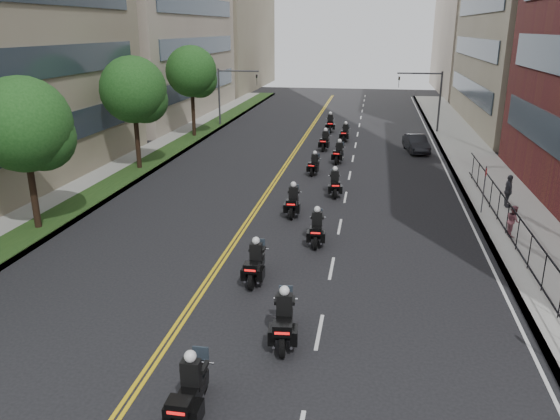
# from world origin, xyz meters

# --- Properties ---
(sidewalk_right) EXTENTS (4.00, 90.00, 0.15)m
(sidewalk_right) POSITION_xyz_m (12.00, 25.00, 0.07)
(sidewalk_right) COLOR gray
(sidewalk_right) RESTS_ON ground
(sidewalk_left) EXTENTS (4.00, 90.00, 0.15)m
(sidewalk_left) POSITION_xyz_m (-12.00, 25.00, 0.07)
(sidewalk_left) COLOR gray
(sidewalk_left) RESTS_ON ground
(grass_strip) EXTENTS (2.00, 90.00, 0.04)m
(grass_strip) POSITION_xyz_m (-11.20, 25.00, 0.17)
(grass_strip) COLOR #143413
(grass_strip) RESTS_ON sidewalk_left
(building_right_far) EXTENTS (15.00, 28.00, 26.00)m
(building_right_far) POSITION_xyz_m (21.50, 78.00, 13.00)
(building_right_far) COLOR gray
(building_right_far) RESTS_ON ground
(building_left_far) EXTENTS (16.00, 28.00, 26.00)m
(building_left_far) POSITION_xyz_m (-22.00, 78.00, 13.00)
(building_left_far) COLOR #7C715A
(building_left_far) RESTS_ON ground
(iron_fence) EXTENTS (0.05, 28.00, 1.50)m
(iron_fence) POSITION_xyz_m (11.00, 12.00, 0.90)
(iron_fence) COLOR black
(iron_fence) RESTS_ON sidewalk_right
(street_trees) EXTENTS (4.40, 38.40, 7.98)m
(street_trees) POSITION_xyz_m (-11.05, 18.61, 5.13)
(street_trees) COLOR #312016
(street_trees) RESTS_ON ground
(traffic_signal_right) EXTENTS (4.09, 0.20, 5.60)m
(traffic_signal_right) POSITION_xyz_m (9.54, 42.00, 3.70)
(traffic_signal_right) COLOR #3F3F44
(traffic_signal_right) RESTS_ON ground
(traffic_signal_left) EXTENTS (4.09, 0.20, 5.60)m
(traffic_signal_left) POSITION_xyz_m (-9.54, 42.00, 3.70)
(traffic_signal_left) COLOR #3F3F44
(traffic_signal_left) RESTS_ON ground
(motorcycle_0) EXTENTS (0.57, 2.49, 1.84)m
(motorcycle_0) POSITION_xyz_m (0.42, 0.39, 0.73)
(motorcycle_0) COLOR black
(motorcycle_0) RESTS_ON ground
(motorcycle_1) EXTENTS (0.71, 2.53, 1.87)m
(motorcycle_1) POSITION_xyz_m (2.17, 4.22, 0.74)
(motorcycle_1) COLOR black
(motorcycle_1) RESTS_ON ground
(motorcycle_2) EXTENTS (0.55, 2.41, 1.78)m
(motorcycle_2) POSITION_xyz_m (0.37, 8.33, 0.70)
(motorcycle_2) COLOR black
(motorcycle_2) RESTS_ON ground
(motorcycle_3) EXTENTS (0.57, 2.36, 1.74)m
(motorcycle_3) POSITION_xyz_m (2.29, 12.60, 0.69)
(motorcycle_3) COLOR black
(motorcycle_3) RESTS_ON ground
(motorcycle_4) EXTENTS (0.56, 2.40, 1.77)m
(motorcycle_4) POSITION_xyz_m (0.65, 16.39, 0.70)
(motorcycle_4) COLOR black
(motorcycle_4) RESTS_ON ground
(motorcycle_5) EXTENTS (0.68, 2.33, 1.72)m
(motorcycle_5) POSITION_xyz_m (2.54, 20.26, 0.68)
(motorcycle_5) COLOR black
(motorcycle_5) RESTS_ON ground
(motorcycle_6) EXTENTS (0.62, 2.13, 1.57)m
(motorcycle_6) POSITION_xyz_m (0.82, 24.96, 0.62)
(motorcycle_6) COLOR black
(motorcycle_6) RESTS_ON ground
(motorcycle_7) EXTENTS (0.69, 2.33, 1.72)m
(motorcycle_7) POSITION_xyz_m (2.21, 28.55, 0.68)
(motorcycle_7) COLOR black
(motorcycle_7) RESTS_ON ground
(motorcycle_8) EXTENTS (0.64, 2.40, 1.77)m
(motorcycle_8) POSITION_xyz_m (0.83, 32.70, 0.70)
(motorcycle_8) COLOR black
(motorcycle_8) RESTS_ON ground
(motorcycle_9) EXTENTS (0.63, 2.29, 1.69)m
(motorcycle_9) POSITION_xyz_m (2.22, 36.63, 0.67)
(motorcycle_9) COLOR black
(motorcycle_9) RESTS_ON ground
(motorcycle_10) EXTENTS (0.68, 2.54, 1.87)m
(motorcycle_10) POSITION_xyz_m (0.56, 40.89, 0.74)
(motorcycle_10) COLOR black
(motorcycle_10) RESTS_ON ground
(parked_sedan) EXTENTS (2.07, 4.23, 1.34)m
(parked_sedan) POSITION_xyz_m (8.00, 33.24, 0.67)
(parked_sedan) COLOR black
(parked_sedan) RESTS_ON ground
(pedestrian_b) EXTENTS (0.56, 0.72, 1.46)m
(pedestrian_b) POSITION_xyz_m (11.20, 14.74, 0.88)
(pedestrian_b) COLOR #874954
(pedestrian_b) RESTS_ON sidewalk_right
(pedestrian_c) EXTENTS (0.47, 1.06, 1.78)m
(pedestrian_c) POSITION_xyz_m (11.92, 19.23, 1.04)
(pedestrian_c) COLOR #3B3B42
(pedestrian_c) RESTS_ON sidewalk_right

